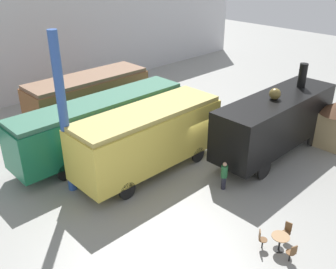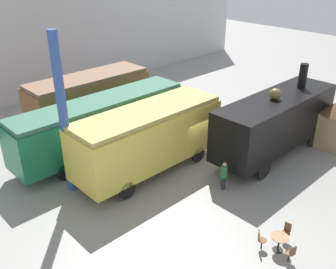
# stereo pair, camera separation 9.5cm
# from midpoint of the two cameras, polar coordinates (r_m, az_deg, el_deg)

# --- Properties ---
(ground_plane) EXTENTS (80.00, 80.00, 0.00)m
(ground_plane) POSITION_cam_midpoint_polar(r_m,az_deg,el_deg) (22.22, 4.62, -3.39)
(ground_plane) COLOR gray
(backdrop_wall) EXTENTS (44.00, 0.15, 9.00)m
(backdrop_wall) POSITION_cam_midpoint_polar(r_m,az_deg,el_deg) (32.52, -16.57, 13.77)
(backdrop_wall) COLOR silver
(backdrop_wall) RESTS_ON ground_plane
(passenger_coach_wooden) EXTENTS (8.45, 2.82, 3.38)m
(passenger_coach_wooden) POSITION_cam_midpoint_polar(r_m,az_deg,el_deg) (26.41, -11.82, 5.87)
(passenger_coach_wooden) COLOR brown
(passenger_coach_wooden) RESTS_ON ground_plane
(streamlined_locomotive) EXTENTS (12.90, 2.46, 3.35)m
(streamlined_locomotive) POSITION_cam_midpoint_polar(r_m,az_deg,el_deg) (22.59, -8.14, 2.50)
(streamlined_locomotive) COLOR #196B47
(streamlined_locomotive) RESTS_ON ground_plane
(passenger_coach_vintage) EXTENTS (8.56, 2.83, 3.58)m
(passenger_coach_vintage) POSITION_cam_midpoint_polar(r_m,az_deg,el_deg) (19.97, -2.94, -0.20)
(passenger_coach_vintage) COLOR #E0C64C
(passenger_coach_vintage) RESTS_ON ground_plane
(steam_locomotive) EXTENTS (8.96, 2.56, 5.03)m
(steam_locomotive) POSITION_cam_midpoint_polar(r_m,az_deg,el_deg) (22.40, 16.20, 2.08)
(steam_locomotive) COLOR black
(steam_locomotive) RESTS_ON ground_plane
(cafe_table_near) EXTENTS (0.73, 0.73, 0.70)m
(cafe_table_near) POSITION_cam_midpoint_polar(r_m,az_deg,el_deg) (16.23, 16.77, -15.16)
(cafe_table_near) COLOR black
(cafe_table_near) RESTS_ON ground_plane
(cafe_chair_0) EXTENTS (0.37, 0.36, 0.87)m
(cafe_chair_0) POSITION_cam_midpoint_polar(r_m,az_deg,el_deg) (16.79, 17.78, -13.79)
(cafe_chair_0) COLOR black
(cafe_chair_0) RESTS_ON ground_plane
(cafe_chair_1) EXTENTS (0.40, 0.40, 0.87)m
(cafe_chair_1) POSITION_cam_midpoint_polar(r_m,az_deg,el_deg) (16.13, 14.09, -15.12)
(cafe_chair_1) COLOR black
(cafe_chair_1) RESTS_ON ground_plane
(cafe_chair_2) EXTENTS (0.38, 0.39, 0.87)m
(cafe_chair_2) POSITION_cam_midpoint_polar(r_m,az_deg,el_deg) (15.84, 18.40, -16.73)
(cafe_chair_2) COLOR black
(cafe_chair_2) RESTS_ON ground_plane
(visitor_person) EXTENTS (0.34, 0.34, 1.54)m
(visitor_person) POSITION_cam_midpoint_polar(r_m,az_deg,el_deg) (19.10, 8.65, -6.12)
(visitor_person) COLOR #262633
(visitor_person) RESTS_ON ground_plane
(support_pillar) EXTENTS (0.44, 0.44, 8.00)m
(support_pillar) POSITION_cam_midpoint_polar(r_m,az_deg,el_deg) (18.08, -15.51, 2.61)
(support_pillar) COLOR #2D519E
(support_pillar) RESTS_ON ground_plane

